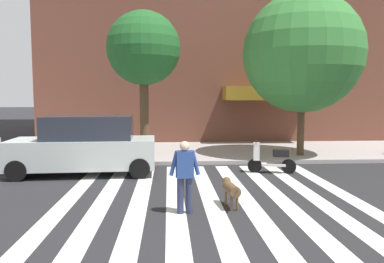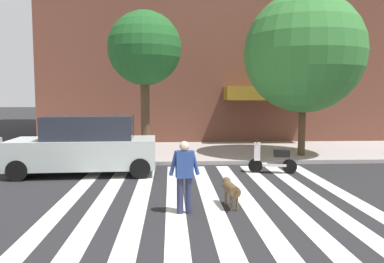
# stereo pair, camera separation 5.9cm
# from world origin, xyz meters

# --- Properties ---
(ground_plane) EXTENTS (160.00, 160.00, 0.00)m
(ground_plane) POSITION_xyz_m (0.00, 7.19, 0.00)
(ground_plane) COLOR #232326
(sidewalk_far) EXTENTS (80.00, 6.00, 0.15)m
(sidewalk_far) POSITION_xyz_m (0.00, 17.38, 0.07)
(sidewalk_far) COLOR #A29896
(sidewalk_far) RESTS_ON ground_plane
(crosswalk_stripes) EXTENTS (7.65, 13.78, 0.01)m
(crosswalk_stripes) POSITION_xyz_m (0.82, 7.19, 0.00)
(crosswalk_stripes) COLOR silver
(crosswalk_stripes) RESTS_ON ground_plane
(parked_car_behind_first) EXTENTS (4.81, 2.15, 1.97)m
(parked_car_behind_first) POSITION_xyz_m (-3.04, 12.93, 0.96)
(parked_car_behind_first) COLOR #B0BAB6
(parked_car_behind_first) RESTS_ON ground_plane
(parked_scooter) EXTENTS (1.63, 0.58, 1.11)m
(parked_scooter) POSITION_xyz_m (3.27, 12.75, 0.48)
(parked_scooter) COLOR black
(parked_scooter) RESTS_ON ground_plane
(street_tree_nearest) EXTENTS (3.06, 3.06, 5.97)m
(street_tree_nearest) POSITION_xyz_m (-1.25, 16.18, 4.54)
(street_tree_nearest) COLOR #4C3823
(street_tree_nearest) RESTS_ON sidewalk_far
(street_tree_middle) EXTENTS (4.90, 4.90, 6.68)m
(street_tree_middle) POSITION_xyz_m (5.26, 15.63, 4.37)
(street_tree_middle) COLOR #4C3823
(street_tree_middle) RESTS_ON sidewalk_far
(pedestrian_dog_walker) EXTENTS (0.71, 0.28, 1.64)m
(pedestrian_dog_walker) POSITION_xyz_m (0.11, 8.42, 0.93)
(pedestrian_dog_walker) COLOR #282D4C
(pedestrian_dog_walker) RESTS_ON ground_plane
(dog_on_leash) EXTENTS (0.34, 1.10, 0.65)m
(dog_on_leash) POSITION_xyz_m (1.22, 8.84, 0.44)
(dog_on_leash) COLOR brown
(dog_on_leash) RESTS_ON ground_plane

